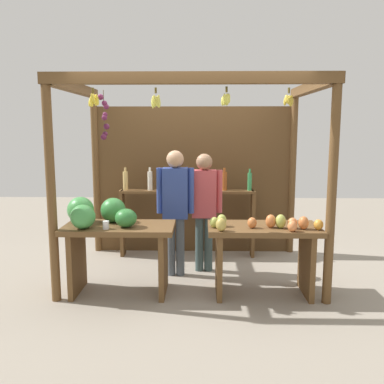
{
  "coord_description": "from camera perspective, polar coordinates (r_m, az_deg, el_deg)",
  "views": [
    {
      "loc": [
        0.11,
        -5.33,
        1.91
      ],
      "look_at": [
        0.0,
        -0.19,
        1.11
      ],
      "focal_mm": 38.81,
      "sensor_mm": 36.0,
      "label": 1
    }
  ],
  "objects": [
    {
      "name": "vendor_woman",
      "position": [
        5.48,
        1.67,
        -1.35
      ],
      "size": [
        0.48,
        0.21,
        1.58
      ],
      "rotation": [
        0.0,
        0.0,
        -0.18
      ],
      "color": "#3B504F",
      "rests_on": "ground"
    },
    {
      "name": "bottle_shelf_unit",
      "position": [
        6.16,
        -0.74,
        -1.66
      ],
      "size": [
        2.0,
        0.22,
        1.34
      ],
      "color": "brown",
      "rests_on": "ground"
    },
    {
      "name": "ground_plane",
      "position": [
        5.66,
        0.04,
        -10.91
      ],
      "size": [
        12.0,
        12.0,
        0.0
      ],
      "primitive_type": "plane",
      "color": "gray",
      "rests_on": "ground"
    },
    {
      "name": "fruit_counter_right",
      "position": [
        4.83,
        9.78,
        -6.95
      ],
      "size": [
        1.26,
        0.65,
        0.96
      ],
      "color": "brown",
      "rests_on": "ground"
    },
    {
      "name": "market_stall",
      "position": [
        5.8,
        0.09,
        4.11
      ],
      "size": [
        3.12,
        2.03,
        2.48
      ],
      "color": "brown",
      "rests_on": "ground"
    },
    {
      "name": "vendor_man",
      "position": [
        5.31,
        -2.3,
        -1.3
      ],
      "size": [
        0.48,
        0.22,
        1.63
      ],
      "rotation": [
        0.0,
        0.0,
        -0.03
      ],
      "color": "#4F5964",
      "rests_on": "ground"
    },
    {
      "name": "fruit_counter_left",
      "position": [
        4.89,
        -11.32,
        -5.17
      ],
      "size": [
        1.3,
        0.67,
        1.11
      ],
      "color": "brown",
      "rests_on": "ground"
    }
  ]
}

